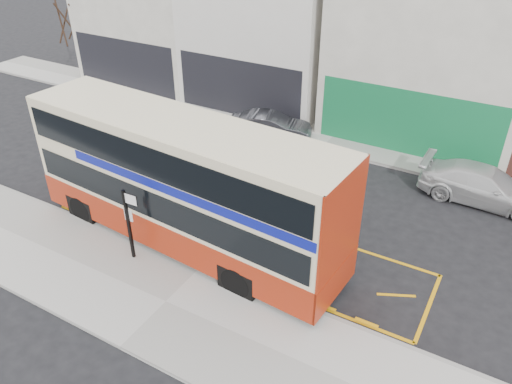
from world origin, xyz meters
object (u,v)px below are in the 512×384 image
Objects in this scene: car_silver at (168,112)px; street_tree_left at (71,11)px; double_decker_bus at (183,183)px; car_white at (484,185)px; bus_stop_post at (129,218)px; car_grey at (270,127)px.

car_silver is 10.79m from street_tree_left.
car_white is (8.65, 8.08, -1.73)m from double_decker_bus.
bus_stop_post is at bearing -152.36° from car_silver.
street_tree_left reaches higher than bus_stop_post.
car_grey is 0.83× the size of car_white.
double_decker_bus is at bearing 133.95° from car_white.
double_decker_bus is 4.45× the size of bus_stop_post.
bus_stop_post reaches higher than car_white.
double_decker_bus reaches higher than car_silver.
bus_stop_post is 0.65× the size of car_grey.
car_silver is 0.89× the size of car_grey.
car_grey reaches higher than car_silver.
street_tree_left is at bearing 84.10° from car_white.
street_tree_left is (-9.66, 3.20, 3.58)m from car_silver.
street_tree_left is (-25.42, 3.03, 3.48)m from car_white.
double_decker_bus is 3.23× the size of car_silver.
street_tree_left reaches higher than double_decker_bus.
car_grey is at bearing 86.50° from car_white.
car_grey is 15.86m from street_tree_left.
street_tree_left is at bearing 66.70° from car_silver.
car_silver is (-6.17, 9.65, -1.15)m from bus_stop_post.
double_decker_bus is 1.92× the size of street_tree_left.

